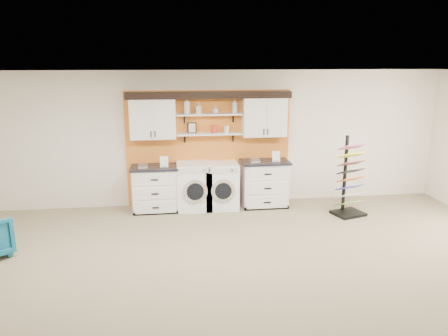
{
  "coord_description": "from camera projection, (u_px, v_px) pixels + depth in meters",
  "views": [
    {
      "loc": [
        -0.85,
        -4.95,
        3.01
      ],
      "look_at": [
        0.1,
        2.3,
        1.18
      ],
      "focal_mm": 35.0,
      "sensor_mm": 36.0,
      "label": 1
    }
  ],
  "objects": [
    {
      "name": "accent_panel",
      "position": [
        209.0,
        148.0,
        9.12
      ],
      "size": [
        3.4,
        0.07,
        2.4
      ],
      "primitive_type": "cube",
      "color": "orange",
      "rests_on": "wall_back"
    },
    {
      "name": "sample_rack",
      "position": [
        349.0,
        190.0,
        8.59
      ],
      "size": [
        0.69,
        0.62,
        1.57
      ],
      "rotation": [
        0.0,
        0.0,
        0.3
      ],
      "color": "black",
      "rests_on": "floor"
    },
    {
      "name": "ceiling",
      "position": [
        242.0,
        78.0,
        4.92
      ],
      "size": [
        10.0,
        10.0,
        0.0
      ],
      "primitive_type": "plane",
      "rotation": [
        3.14,
        0.0,
        0.0
      ],
      "color": "white",
      "rests_on": "wall_back"
    },
    {
      "name": "dryer",
      "position": [
        221.0,
        185.0,
        9.01
      ],
      "size": [
        0.68,
        0.71,
        0.95
      ],
      "color": "white",
      "rests_on": "floor"
    },
    {
      "name": "upper_cabinet_left",
      "position": [
        153.0,
        118.0,
        8.65
      ],
      "size": [
        0.9,
        0.35,
        0.84
      ],
      "color": "white",
      "rests_on": "wall_back"
    },
    {
      "name": "picture_frame",
      "position": [
        192.0,
        128.0,
        8.85
      ],
      "size": [
        0.18,
        0.02,
        0.22
      ],
      "color": "black",
      "rests_on": "shelf_lower"
    },
    {
      "name": "shelf_upper",
      "position": [
        209.0,
        114.0,
        8.78
      ],
      "size": [
        1.32,
        0.28,
        0.03
      ],
      "primitive_type": "cube",
      "color": "white",
      "rests_on": "wall_back"
    },
    {
      "name": "base_cabinet_right",
      "position": [
        264.0,
        183.0,
        9.12
      ],
      "size": [
        0.99,
        0.66,
        0.97
      ],
      "color": "white",
      "rests_on": "floor"
    },
    {
      "name": "canister_red",
      "position": [
        214.0,
        129.0,
        8.87
      ],
      "size": [
        0.11,
        0.11,
        0.16
      ],
      "primitive_type": "cylinder",
      "color": "red",
      "rests_on": "shelf_lower"
    },
    {
      "name": "upper_cabinet_right",
      "position": [
        264.0,
        116.0,
        8.93
      ],
      "size": [
        0.9,
        0.35,
        0.84
      ],
      "color": "white",
      "rests_on": "wall_back"
    },
    {
      "name": "soap_bottle_d",
      "position": [
        235.0,
        106.0,
        8.81
      ],
      "size": [
        0.15,
        0.15,
        0.3
      ],
      "primitive_type": "imported",
      "rotation": [
        0.0,
        0.0,
        -0.34
      ],
      "color": "silver",
      "rests_on": "shelf_upper"
    },
    {
      "name": "shelf_lower",
      "position": [
        209.0,
        134.0,
        8.88
      ],
      "size": [
        1.32,
        0.28,
        0.03
      ],
      "primitive_type": "cube",
      "color": "white",
      "rests_on": "wall_back"
    },
    {
      "name": "floor",
      "position": [
        240.0,
        300.0,
        5.6
      ],
      "size": [
        10.0,
        10.0,
        0.0
      ],
      "primitive_type": "plane",
      "color": "gray",
      "rests_on": "ground"
    },
    {
      "name": "washer",
      "position": [
        194.0,
        186.0,
        8.93
      ],
      "size": [
        0.69,
        0.71,
        0.97
      ],
      "color": "white",
      "rests_on": "floor"
    },
    {
      "name": "soap_bottle_a",
      "position": [
        187.0,
        105.0,
        8.68
      ],
      "size": [
        0.18,
        0.18,
        0.34
      ],
      "primitive_type": "imported",
      "rotation": [
        0.0,
        0.0,
        0.95
      ],
      "color": "silver",
      "rests_on": "shelf_upper"
    },
    {
      "name": "base_cabinet_left",
      "position": [
        155.0,
        188.0,
        8.84
      ],
      "size": [
        0.95,
        0.66,
        0.93
      ],
      "color": "white",
      "rests_on": "floor"
    },
    {
      "name": "canister_cream",
      "position": [
        226.0,
        129.0,
        8.9
      ],
      "size": [
        0.1,
        0.1,
        0.14
      ],
      "primitive_type": "cylinder",
      "color": "silver",
      "rests_on": "shelf_lower"
    },
    {
      "name": "wall_back",
      "position": [
        209.0,
        138.0,
        9.1
      ],
      "size": [
        10.0,
        0.0,
        10.0
      ],
      "primitive_type": "plane",
      "rotation": [
        1.57,
        0.0,
        0.0
      ],
      "color": "silver",
      "rests_on": "floor"
    },
    {
      "name": "crown_molding",
      "position": [
        209.0,
        94.0,
        8.7
      ],
      "size": [
        3.3,
        0.41,
        0.13
      ],
      "color": "black",
      "rests_on": "wall_back"
    },
    {
      "name": "soap_bottle_b",
      "position": [
        199.0,
        108.0,
        8.73
      ],
      "size": [
        0.12,
        0.12,
        0.21
      ],
      "primitive_type": "imported",
      "rotation": [
        0.0,
        0.0,
        4.45
      ],
      "color": "silver",
      "rests_on": "shelf_upper"
    },
    {
      "name": "soap_bottle_c",
      "position": [
        215.0,
        110.0,
        8.78
      ],
      "size": [
        0.16,
        0.16,
        0.15
      ],
      "primitive_type": "imported",
      "rotation": [
        0.0,
        0.0,
        3.74
      ],
      "color": "silver",
      "rests_on": "shelf_upper"
    }
  ]
}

